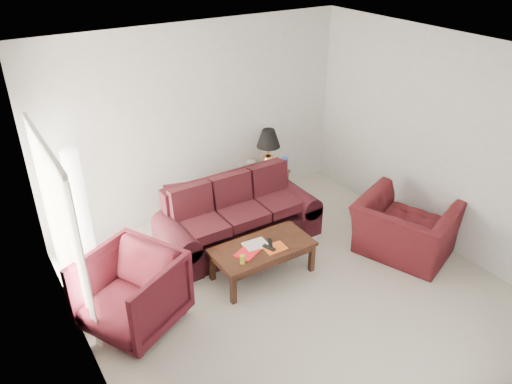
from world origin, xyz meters
The scene contains 19 objects.
floor centered at (0.00, 0.00, 0.00)m, with size 5.00×5.00×0.00m, color beige.
blinds centered at (-2.42, 1.30, 1.08)m, with size 0.10×2.00×2.16m, color silver.
sofa centered at (-0.01, 1.28, 0.48)m, with size 2.34×1.01×0.96m, color black, non-canonical shape.
throw_pillow centered at (-0.70, 1.85, 0.71)m, with size 0.38×0.11×0.38m, color black.
end_table centered at (1.06, 2.15, 0.29)m, with size 0.54×0.54×0.59m, color #4E231A, non-canonical shape.
table_lamp centered at (1.10, 2.21, 0.92)m, with size 0.39×0.39×0.66m, color #E09146, non-canonical shape.
clock centered at (0.87, 2.04, 0.66)m, with size 0.14×0.05×0.14m, color white.
blue_canister centered at (1.30, 2.01, 0.68)m, with size 0.11×0.11×0.17m, color #193EA7.
picture_frame centered at (0.89, 2.39, 0.66)m, with size 0.12×0.02×0.15m, color white.
floor_lamp centered at (-2.02, 2.11, 0.84)m, with size 0.27×0.27×1.68m, color white, non-canonical shape.
armchair_left centered at (-1.93, 0.49, 0.47)m, with size 1.01×1.04×0.95m, color #410F17.
armchair_right centered at (1.81, -0.20, 0.41)m, with size 1.27×1.11×0.83m, color #3D0E11.
coffee_table centered at (-0.15, 0.45, 0.23)m, with size 1.34×0.67×0.47m, color black, non-canonical shape.
magazine_red centered at (-0.41, 0.42, 0.48)m, with size 0.30×0.23×0.02m, color red.
magazine_white centered at (-0.22, 0.52, 0.48)m, with size 0.31×0.23×0.02m, color white.
magazine_orange centered at (-0.04, 0.32, 0.48)m, with size 0.29×0.22×0.02m, color #DA5719.
remote_a centered at (-0.12, 0.34, 0.50)m, with size 0.05×0.18×0.02m, color black.
remote_b centered at (-0.05, 0.43, 0.50)m, with size 0.05×0.18×0.02m, color black.
yellow_glass centered at (-0.56, 0.28, 0.53)m, with size 0.07×0.07×0.12m, color gold.
Camera 1 is at (-3.11, -4.05, 4.24)m, focal length 35.00 mm.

